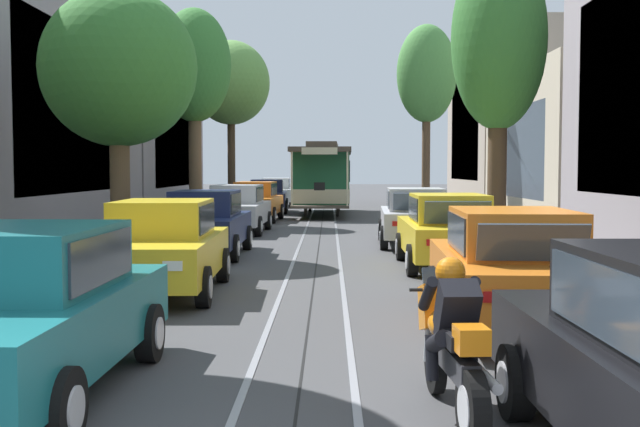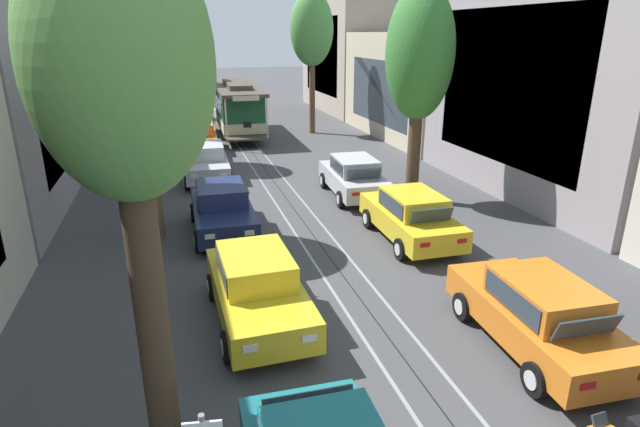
{
  "view_description": "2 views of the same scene",
  "coord_description": "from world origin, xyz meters",
  "px_view_note": "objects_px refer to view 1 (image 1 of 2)",
  "views": [
    {
      "loc": [
        0.28,
        -3.16,
        2.13
      ],
      "look_at": [
        0.07,
        14.32,
        1.1
      ],
      "focal_mm": 43.29,
      "sensor_mm": 36.0,
      "label": 1
    },
    {
      "loc": [
        -4.02,
        -0.43,
        6.16
      ],
      "look_at": [
        0.0,
        13.63,
        1.01
      ],
      "focal_mm": 28.88,
      "sensor_mm": 36.0,
      "label": 2
    }
  ],
  "objects_px": {
    "parked_car_orange_second_right": "(511,267)",
    "parked_car_yellow_mid_right": "(448,231)",
    "cable_car_trolley": "(323,178)",
    "street_tree_kerb_right_second": "(499,42)",
    "parked_car_navy_mid_left": "(205,223)",
    "street_tree_kerb_right_mid": "(427,76)",
    "parked_car_silver_fourth_left": "(237,209)",
    "street_tree_kerb_left_mid": "(194,68)",
    "parked_car_teal_near_left": "(20,311)",
    "parked_car_navy_sixth_left": "(267,196)",
    "street_tree_kerb_left_fourth": "(231,84)",
    "motorcycle_with_rider": "(453,343)",
    "parked_car_yellow_second_left": "(162,247)",
    "street_tree_kerb_left_second": "(118,70)",
    "parked_car_white_far_left": "(276,192)",
    "parked_car_silver_fourth_right": "(415,216)",
    "parked_car_orange_fifth_left": "(255,201)"
  },
  "relations": [
    {
      "from": "street_tree_kerb_left_mid",
      "to": "cable_car_trolley",
      "type": "xyz_separation_m",
      "value": [
        4.85,
        6.21,
        -4.26
      ]
    },
    {
      "from": "parked_car_silver_fourth_right",
      "to": "street_tree_kerb_right_mid",
      "type": "height_order",
      "value": "street_tree_kerb_right_mid"
    },
    {
      "from": "motorcycle_with_rider",
      "to": "street_tree_kerb_left_second",
      "type": "bearing_deg",
      "value": 116.64
    },
    {
      "from": "parked_car_navy_mid_left",
      "to": "street_tree_kerb_left_fourth",
      "type": "relative_size",
      "value": 0.51
    },
    {
      "from": "parked_car_navy_mid_left",
      "to": "parked_car_navy_sixth_left",
      "type": "bearing_deg",
      "value": 89.89
    },
    {
      "from": "parked_car_yellow_second_left",
      "to": "parked_car_silver_fourth_right",
      "type": "height_order",
      "value": "same"
    },
    {
      "from": "parked_car_navy_sixth_left",
      "to": "street_tree_kerb_right_mid",
      "type": "distance_m",
      "value": 9.41
    },
    {
      "from": "cable_car_trolley",
      "to": "motorcycle_with_rider",
      "type": "height_order",
      "value": "cable_car_trolley"
    },
    {
      "from": "parked_car_navy_sixth_left",
      "to": "parked_car_silver_fourth_left",
      "type": "bearing_deg",
      "value": -90.27
    },
    {
      "from": "parked_car_navy_mid_left",
      "to": "parked_car_yellow_mid_right",
      "type": "xyz_separation_m",
      "value": [
        5.55,
        -2.29,
        0.0
      ]
    },
    {
      "from": "street_tree_kerb_left_second",
      "to": "parked_car_white_far_left",
      "type": "bearing_deg",
      "value": 84.99
    },
    {
      "from": "parked_car_navy_mid_left",
      "to": "motorcycle_with_rider",
      "type": "relative_size",
      "value": 2.2
    },
    {
      "from": "street_tree_kerb_right_second",
      "to": "street_tree_kerb_left_fourth",
      "type": "bearing_deg",
      "value": 116.48
    },
    {
      "from": "street_tree_kerb_left_second",
      "to": "parked_car_yellow_second_left",
      "type": "bearing_deg",
      "value": -68.43
    },
    {
      "from": "parked_car_teal_near_left",
      "to": "parked_car_silver_fourth_right",
      "type": "relative_size",
      "value": 0.99
    },
    {
      "from": "street_tree_kerb_left_second",
      "to": "street_tree_kerb_right_second",
      "type": "distance_m",
      "value": 9.62
    },
    {
      "from": "street_tree_kerb_right_second",
      "to": "parked_car_silver_fourth_right",
      "type": "bearing_deg",
      "value": 151.81
    },
    {
      "from": "parked_car_silver_fourth_left",
      "to": "parked_car_orange_fifth_left",
      "type": "height_order",
      "value": "same"
    },
    {
      "from": "parked_car_orange_second_right",
      "to": "parked_car_yellow_mid_right",
      "type": "xyz_separation_m",
      "value": [
        0.08,
        6.08,
        0.0
      ]
    },
    {
      "from": "parked_car_orange_second_right",
      "to": "street_tree_kerb_left_second",
      "type": "bearing_deg",
      "value": 131.91
    },
    {
      "from": "street_tree_kerb_left_mid",
      "to": "parked_car_silver_fourth_left",
      "type": "bearing_deg",
      "value": -63.44
    },
    {
      "from": "parked_car_teal_near_left",
      "to": "motorcycle_with_rider",
      "type": "height_order",
      "value": "parked_car_teal_near_left"
    },
    {
      "from": "parked_car_teal_near_left",
      "to": "parked_car_orange_second_right",
      "type": "relative_size",
      "value": 0.99
    },
    {
      "from": "parked_car_silver_fourth_left",
      "to": "parked_car_orange_fifth_left",
      "type": "distance_m",
      "value": 5.71
    },
    {
      "from": "parked_car_navy_sixth_left",
      "to": "parked_car_white_far_left",
      "type": "bearing_deg",
      "value": 89.73
    },
    {
      "from": "parked_car_orange_second_right",
      "to": "parked_car_navy_sixth_left",
      "type": "bearing_deg",
      "value": 101.49
    },
    {
      "from": "parked_car_navy_mid_left",
      "to": "cable_car_trolley",
      "type": "bearing_deg",
      "value": 80.88
    },
    {
      "from": "parked_car_white_far_left",
      "to": "parked_car_yellow_mid_right",
      "type": "distance_m",
      "value": 27.17
    },
    {
      "from": "parked_car_orange_second_right",
      "to": "parked_car_white_far_left",
      "type": "bearing_deg",
      "value": 99.39
    },
    {
      "from": "parked_car_silver_fourth_left",
      "to": "street_tree_kerb_left_second",
      "type": "xyz_separation_m",
      "value": [
        -2.05,
        -6.64,
        3.71
      ]
    },
    {
      "from": "street_tree_kerb_right_mid",
      "to": "cable_car_trolley",
      "type": "xyz_separation_m",
      "value": [
        -4.65,
        0.82,
        -4.61
      ]
    },
    {
      "from": "street_tree_kerb_left_mid",
      "to": "parked_car_navy_sixth_left",
      "type": "bearing_deg",
      "value": 74.05
    },
    {
      "from": "parked_car_navy_sixth_left",
      "to": "cable_car_trolley",
      "type": "relative_size",
      "value": 0.48
    },
    {
      "from": "cable_car_trolley",
      "to": "street_tree_kerb_right_second",
      "type": "bearing_deg",
      "value": -73.33
    },
    {
      "from": "parked_car_orange_fifth_left",
      "to": "street_tree_kerb_right_mid",
      "type": "xyz_separation_m",
      "value": [
        7.35,
        3.87,
        5.47
      ]
    },
    {
      "from": "parked_car_silver_fourth_left",
      "to": "street_tree_kerb_left_mid",
      "type": "relative_size",
      "value": 0.54
    },
    {
      "from": "parked_car_teal_near_left",
      "to": "parked_car_navy_sixth_left",
      "type": "bearing_deg",
      "value": 90.23
    },
    {
      "from": "street_tree_kerb_left_second",
      "to": "street_tree_kerb_right_mid",
      "type": "relative_size",
      "value": 0.75
    },
    {
      "from": "street_tree_kerb_left_second",
      "to": "street_tree_kerb_left_fourth",
      "type": "distance_m",
      "value": 20.24
    },
    {
      "from": "parked_car_white_far_left",
      "to": "parked_car_silver_fourth_right",
      "type": "distance_m",
      "value": 22.39
    },
    {
      "from": "parked_car_navy_mid_left",
      "to": "parked_car_orange_fifth_left",
      "type": "bearing_deg",
      "value": 89.81
    },
    {
      "from": "parked_car_teal_near_left",
      "to": "parked_car_navy_mid_left",
      "type": "height_order",
      "value": "same"
    },
    {
      "from": "parked_car_teal_near_left",
      "to": "parked_car_white_far_left",
      "type": "height_order",
      "value": "same"
    },
    {
      "from": "parked_car_yellow_second_left",
      "to": "motorcycle_with_rider",
      "type": "relative_size",
      "value": 2.21
    },
    {
      "from": "parked_car_orange_fifth_left",
      "to": "street_tree_kerb_right_second",
      "type": "bearing_deg",
      "value": -55.92
    },
    {
      "from": "parked_car_yellow_second_left",
      "to": "street_tree_kerb_left_second",
      "type": "height_order",
      "value": "street_tree_kerb_left_second"
    },
    {
      "from": "parked_car_yellow_second_left",
      "to": "parked_car_silver_fourth_right",
      "type": "relative_size",
      "value": 0.99
    },
    {
      "from": "parked_car_navy_mid_left",
      "to": "street_tree_kerb_left_mid",
      "type": "bearing_deg",
      "value": 101.02
    },
    {
      "from": "parked_car_orange_fifth_left",
      "to": "parked_car_orange_second_right",
      "type": "bearing_deg",
      "value": -75.34
    },
    {
      "from": "motorcycle_with_rider",
      "to": "parked_car_navy_mid_left",
      "type": "bearing_deg",
      "value": 108.44
    }
  ]
}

